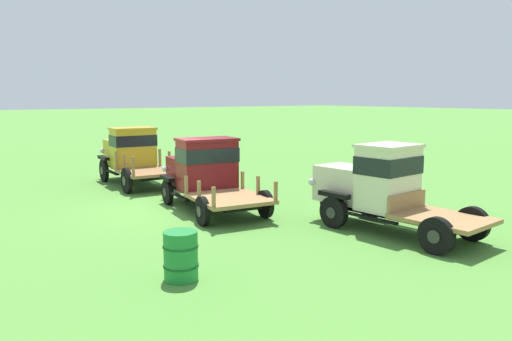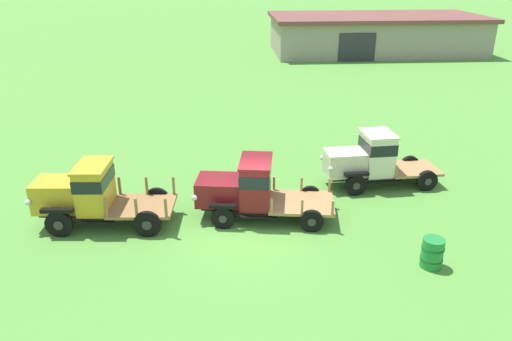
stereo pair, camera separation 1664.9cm
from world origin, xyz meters
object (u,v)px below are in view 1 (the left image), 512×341
Objects in this scene: vintage_truck_midrow_center at (380,186)px; oil_drum_beside_row at (181,256)px; vintage_truck_foreground_near at (131,154)px; vintage_truck_second_in_line at (205,172)px.

oil_drum_beside_row is (0.23, -5.70, -0.65)m from vintage_truck_midrow_center.
vintage_truck_foreground_near is 0.95× the size of vintage_truck_second_in_line.
vintage_truck_midrow_center reaches higher than oil_drum_beside_row.
vintage_truck_foreground_near is 10.96m from oil_drum_beside_row.
vintage_truck_second_in_line is at bearing -155.25° from vintage_truck_midrow_center.
vintage_truck_second_in_line reaches higher than oil_drum_beside_row.
vintage_truck_foreground_near is 5.36m from vintage_truck_second_in_line.
vintage_truck_midrow_center is 5.15× the size of oil_drum_beside_row.
oil_drum_beside_row is at bearing -87.72° from vintage_truck_midrow_center.
vintage_truck_foreground_near is at bearing -166.91° from vintage_truck_midrow_center.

